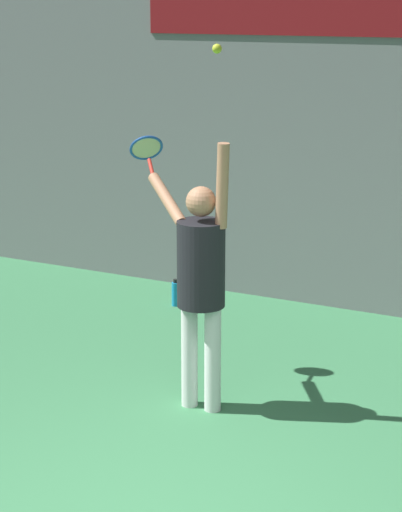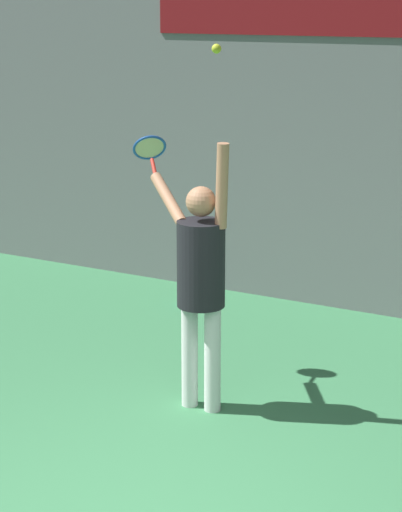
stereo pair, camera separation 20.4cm
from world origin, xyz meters
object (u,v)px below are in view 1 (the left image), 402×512
(tennis_ball, at_px, (217,49))
(water_bottle, at_px, (175,294))
(tennis_player, at_px, (200,273))
(tennis_racket, at_px, (147,150))

(tennis_ball, distance_m, water_bottle, 3.79)
(tennis_player, bearing_deg, tennis_racket, 145.06)
(tennis_player, height_order, tennis_ball, tennis_ball)
(tennis_player, xyz_separation_m, tennis_ball, (0.17, -0.07, 1.69))
(tennis_racket, height_order, tennis_ball, tennis_ball)
(tennis_ball, bearing_deg, tennis_racket, 146.93)
(tennis_player, bearing_deg, water_bottle, 122.95)
(tennis_ball, bearing_deg, water_bottle, 125.10)
(tennis_racket, xyz_separation_m, tennis_ball, (0.94, -0.61, 0.87))
(tennis_racket, distance_m, water_bottle, 2.48)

